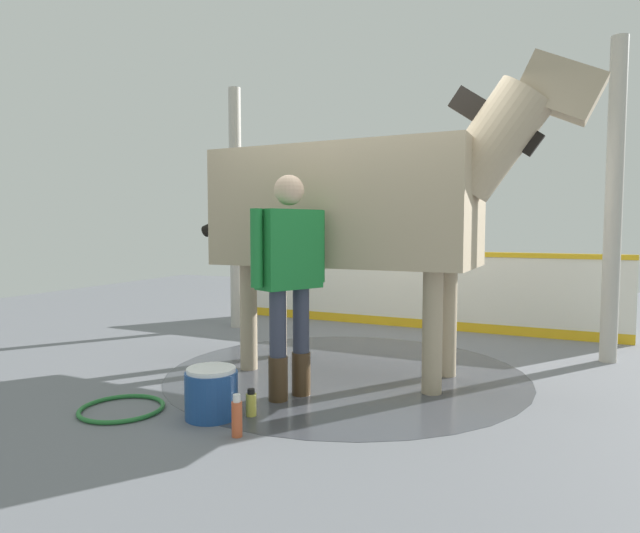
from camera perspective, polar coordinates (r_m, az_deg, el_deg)
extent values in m
cube|color=slate|center=(5.13, 4.96, -11.04)|extent=(16.00, 16.00, 0.02)
cylinder|color=#42444C|center=(5.05, 2.73, -11.12)|extent=(3.27, 3.27, 0.00)
cube|color=silver|center=(7.29, 10.33, -2.63)|extent=(5.06, 0.33, 0.97)
cube|color=gold|center=(7.25, 10.38, 1.41)|extent=(5.06, 0.36, 0.06)
cube|color=gold|center=(7.35, 10.29, -5.92)|extent=(5.06, 0.34, 0.12)
cylinder|color=#B7B2A8|center=(6.00, 28.71, 6.00)|extent=(0.16, 0.16, 3.16)
cylinder|color=#B7B2A8|center=(7.25, -8.94, 6.02)|extent=(0.16, 0.16, 3.16)
cube|color=tan|center=(4.88, 2.79, 6.28)|extent=(2.33, 1.16, 1.04)
cylinder|color=tan|center=(4.96, 13.38, -5.65)|extent=(0.16, 0.16, 1.00)
cylinder|color=tan|center=(4.41, 11.83, -6.82)|extent=(0.16, 0.16, 1.00)
cylinder|color=tan|center=(5.57, -4.39, -4.48)|extent=(0.16, 0.16, 1.00)
cylinder|color=tan|center=(5.09, -7.58, -5.31)|extent=(0.16, 0.16, 1.00)
cylinder|color=tan|center=(4.59, 18.03, 12.60)|extent=(0.90, 0.51, 0.97)
cube|color=black|center=(4.62, 18.08, 14.50)|extent=(0.74, 0.10, 0.60)
cube|color=tan|center=(4.62, 24.14, 16.85)|extent=(0.66, 0.31, 0.56)
cylinder|color=black|center=(5.47, -9.34, 4.94)|extent=(0.70, 0.16, 0.35)
cylinder|color=#47331E|center=(4.23, -4.47, -11.76)|extent=(0.15, 0.15, 0.34)
cylinder|color=#383D51|center=(4.13, -4.50, -6.02)|extent=(0.13, 0.13, 0.52)
cylinder|color=#47331E|center=(4.36, -2.01, -11.27)|extent=(0.15, 0.15, 0.34)
cylinder|color=#383D51|center=(4.26, -2.03, -5.69)|extent=(0.13, 0.13, 0.52)
cube|color=#1E7F38|center=(4.14, -3.28, 1.85)|extent=(0.43, 0.55, 0.61)
cylinder|color=#1E7F38|center=(3.96, -6.75, 1.95)|extent=(0.09, 0.09, 0.58)
cylinder|color=#1E7F38|center=(4.32, -0.09, 2.15)|extent=(0.09, 0.09, 0.58)
sphere|color=beige|center=(4.14, -3.30, 8.09)|extent=(0.23, 0.23, 0.23)
cylinder|color=#1E478C|center=(3.94, -11.44, -13.18)|extent=(0.37, 0.37, 0.32)
cylinder|color=white|center=(3.89, -11.48, -10.69)|extent=(0.34, 0.34, 0.03)
cylinder|color=#D8CC4C|center=(3.95, -7.32, -14.36)|extent=(0.07, 0.07, 0.16)
cylinder|color=black|center=(3.92, -7.33, -13.01)|extent=(0.05, 0.05, 0.03)
cylinder|color=#CC5933|center=(3.59, -8.81, -15.72)|extent=(0.07, 0.07, 0.22)
cylinder|color=white|center=(3.54, -8.83, -13.64)|extent=(0.05, 0.05, 0.05)
torus|color=#267233|center=(4.29, -20.29, -13.93)|extent=(0.61, 0.61, 0.03)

